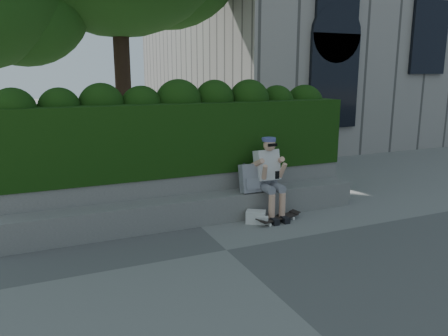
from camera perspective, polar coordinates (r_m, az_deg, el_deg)
name	(u,v)px	position (r m, az deg, el deg)	size (l,w,h in m)	color
ground	(226,250)	(6.26, 0.32, -10.66)	(80.00, 80.00, 0.00)	slate
bench_ledge	(196,210)	(7.27, -3.70, -5.47)	(6.00, 0.45, 0.45)	gray
planter_wall	(186,194)	(7.66, -4.93, -3.39)	(6.00, 0.50, 0.75)	gray
hedge	(181,137)	(7.67, -5.61, 4.06)	(6.00, 1.00, 1.20)	black
person	(269,174)	(7.48, 5.84, -0.81)	(0.40, 0.76, 1.38)	slate
skateboard	(279,218)	(7.41, 7.14, -6.49)	(0.79, 0.36, 0.08)	black
backpack_plaid	(250,178)	(7.42, 3.41, -1.35)	(0.33, 0.18, 0.49)	#A1A1A5
backpack_ground	(256,217)	(7.31, 4.18, -6.39)	(0.32, 0.22, 0.21)	white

